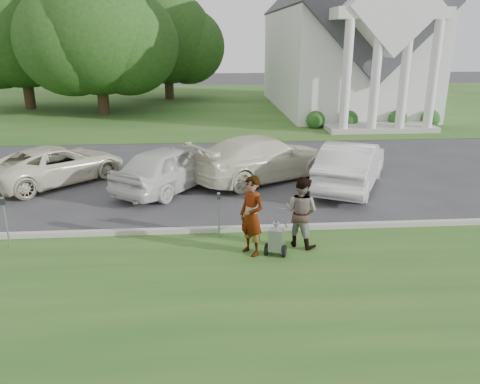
{
  "coord_description": "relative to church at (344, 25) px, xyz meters",
  "views": [
    {
      "loc": [
        -1.03,
        -11.34,
        5.12
      ],
      "look_at": [
        -0.16,
        0.0,
        1.34
      ],
      "focal_mm": 35.0,
      "sensor_mm": 36.0,
      "label": 1
    }
  ],
  "objects": [
    {
      "name": "car_b",
      "position": [
        -11.25,
        -18.59,
        -5.15
      ],
      "size": [
        4.28,
        4.85,
        1.58
      ],
      "primitive_type": "imported",
      "rotation": [
        0.0,
        0.0,
        2.5
      ],
      "color": "silver",
      "rests_on": "ground"
    },
    {
      "name": "tree_left",
      "position": [
        -17.01,
        -1.13,
        -0.83
      ],
      "size": [
        10.63,
        8.4,
        9.71
      ],
      "color": "#332316",
      "rests_on": "ground"
    },
    {
      "name": "car_d",
      "position": [
        -4.91,
        -18.82,
        -5.12
      ],
      "size": [
        3.82,
        5.23,
        1.64
      ],
      "primitive_type": "imported",
      "rotation": [
        0.0,
        0.0,
        2.67
      ],
      "color": "silver",
      "rests_on": "ground"
    },
    {
      "name": "church_lawn",
      "position": [
        -9.0,
        3.89,
        -5.93
      ],
      "size": [
        80.0,
        30.0,
        0.01
      ],
      "primitive_type": "cube",
      "color": "#23521C",
      "rests_on": "ground"
    },
    {
      "name": "ground",
      "position": [
        -9.0,
        -23.11,
        -5.94
      ],
      "size": [
        120.0,
        120.0,
        0.0
      ],
      "primitive_type": "plane",
      "color": "#333335",
      "rests_on": "ground"
    },
    {
      "name": "tree_far",
      "position": [
        -23.01,
        1.87,
        -0.25
      ],
      "size": [
        11.64,
        9.2,
        10.73
      ],
      "color": "#332316",
      "rests_on": "ground"
    },
    {
      "name": "curb",
      "position": [
        -9.0,
        -22.56,
        -5.86
      ],
      "size": [
        80.0,
        0.18,
        0.15
      ],
      "primitive_type": "cube",
      "color": "#9E9E93",
      "rests_on": "ground"
    },
    {
      "name": "tree_back",
      "position": [
        -13.01,
        6.87,
        -1.21
      ],
      "size": [
        9.61,
        7.6,
        8.89
      ],
      "color": "#332316",
      "rests_on": "ground"
    },
    {
      "name": "parking_meter_far",
      "position": [
        -15.05,
        -23.17,
        -5.08
      ],
      "size": [
        0.1,
        0.09,
        1.36
      ],
      "color": "gray",
      "rests_on": "ground"
    },
    {
      "name": "car_a",
      "position": [
        -15.44,
        -17.45,
        -5.26
      ],
      "size": [
        5.1,
        5.04,
        1.36
      ],
      "primitive_type": "imported",
      "rotation": [
        0.0,
        0.0,
        2.34
      ],
      "color": "beige",
      "rests_on": "ground"
    },
    {
      "name": "parking_meter_near",
      "position": [
        -9.71,
        -22.88,
        -5.15
      ],
      "size": [
        0.09,
        0.08,
        1.25
      ],
      "color": "gray",
      "rests_on": "ground"
    },
    {
      "name": "grass_strip",
      "position": [
        -9.0,
        -26.11,
        -5.93
      ],
      "size": [
        80.0,
        7.0,
        0.01
      ],
      "primitive_type": "cube",
      "color": "#23521C",
      "rests_on": "ground"
    },
    {
      "name": "person_left",
      "position": [
        -8.95,
        -23.99,
        -4.95
      ],
      "size": [
        0.81,
        0.86,
        1.98
      ],
      "primitive_type": "imported",
      "rotation": [
        0.0,
        0.0,
        -0.93
      ],
      "color": "#999999",
      "rests_on": "ground"
    },
    {
      "name": "person_right",
      "position": [
        -7.65,
        -23.59,
        -5.02
      ],
      "size": [
        1.13,
        1.1,
        1.83
      ],
      "primitive_type": "imported",
      "rotation": [
        0.0,
        0.0,
        2.45
      ],
      "color": "#999999",
      "rests_on": "ground"
    },
    {
      "name": "striping_cart",
      "position": [
        -8.36,
        -24.12,
        -5.53
      ],
      "size": [
        0.73,
        1.09,
        0.94
      ],
      "rotation": [
        0.0,
        0.0,
        -0.34
      ],
      "color": "black",
      "rests_on": "ground"
    },
    {
      "name": "church",
      "position": [
        0.0,
        0.0,
        0.0
      ],
      "size": [
        9.19,
        19.0,
        24.1
      ],
      "color": "white",
      "rests_on": "ground"
    },
    {
      "name": "car_c",
      "position": [
        -7.91,
        -17.62,
        -5.11
      ],
      "size": [
        6.09,
        4.87,
        1.65
      ],
      "primitive_type": "imported",
      "rotation": [
        0.0,
        0.0,
        2.1
      ],
      "color": "beige",
      "rests_on": "ground"
    }
  ]
}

